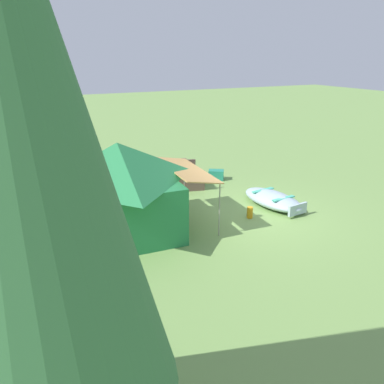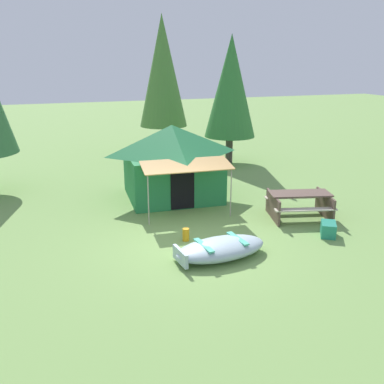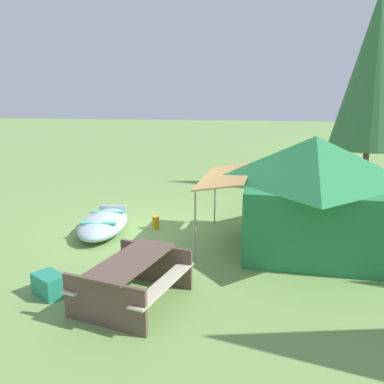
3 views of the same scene
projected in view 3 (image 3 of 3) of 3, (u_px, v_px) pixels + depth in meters
ground_plane at (147, 230)px, 10.57m from camera, size 80.00×80.00×0.00m
beached_rowboat at (103, 224)px, 10.33m from camera, size 2.43×1.36×0.44m
canvas_cabin_tent at (312, 191)px, 9.09m from camera, size 3.41×4.10×2.50m
picnic_table at (132, 275)px, 6.85m from camera, size 2.11×1.85×0.78m
cooler_box at (49, 285)px, 7.17m from camera, size 0.64×0.69×0.38m
fuel_can at (156, 222)px, 10.62m from camera, size 0.21×0.21×0.34m
pine_tree_back_right at (375, 70)px, 14.03m from camera, size 2.70×2.70×6.78m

